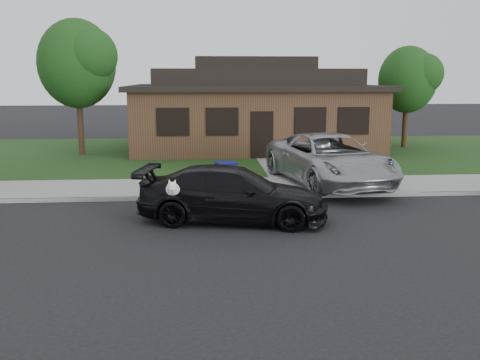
{
  "coord_description": "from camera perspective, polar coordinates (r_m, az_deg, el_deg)",
  "views": [
    {
      "loc": [
        1.24,
        -13.02,
        3.85
      ],
      "look_at": [
        2.27,
        1.01,
        1.1
      ],
      "focal_mm": 40.0,
      "sensor_mm": 36.0,
      "label": 1
    }
  ],
  "objects": [
    {
      "name": "driveway",
      "position": [
        23.81,
        7.4,
        1.83
      ],
      "size": [
        4.5,
        13.0,
        0.14
      ],
      "primitive_type": "cube",
      "color": "gray",
      "rests_on": "ground"
    },
    {
      "name": "sidewalk",
      "position": [
        18.46,
        -7.95,
        -0.9
      ],
      "size": [
        60.0,
        3.0,
        0.12
      ],
      "primitive_type": "cube",
      "color": "gray",
      "rests_on": "ground"
    },
    {
      "name": "tree_1",
      "position": [
        29.51,
        17.78,
        10.28
      ],
      "size": [
        3.15,
        3.0,
        5.25
      ],
      "color": "#332114",
      "rests_on": "ground"
    },
    {
      "name": "minivan",
      "position": [
        18.87,
        9.51,
        2.22
      ],
      "size": [
        4.09,
        6.66,
        1.72
      ],
      "primitive_type": "imported",
      "rotation": [
        0.0,
        0.0,
        0.21
      ],
      "color": "#A0A2A7",
      "rests_on": "driveway"
    },
    {
      "name": "ground",
      "position": [
        13.64,
        -9.27,
        -5.49
      ],
      "size": [
        120.0,
        120.0,
        0.0
      ],
      "primitive_type": "plane",
      "color": "black",
      "rests_on": "ground"
    },
    {
      "name": "recycling_bin",
      "position": [
        17.34,
        -1.5,
        0.31
      ],
      "size": [
        0.74,
        0.74,
        0.98
      ],
      "rotation": [
        0.0,
        0.0,
        0.3
      ],
      "color": "navy",
      "rests_on": "sidewalk"
    },
    {
      "name": "curb",
      "position": [
        17.0,
        -8.27,
        -1.94
      ],
      "size": [
        60.0,
        0.12,
        0.12
      ],
      "primitive_type": "cube",
      "color": "gray",
      "rests_on": "ground"
    },
    {
      "name": "tree_0",
      "position": [
        26.5,
        -16.71,
        11.97
      ],
      "size": [
        3.78,
        3.6,
        6.34
      ],
      "color": "#332114",
      "rests_on": "ground"
    },
    {
      "name": "house",
      "position": [
        28.21,
        1.45,
        7.57
      ],
      "size": [
        12.6,
        8.6,
        4.65
      ],
      "color": "#422B1C",
      "rests_on": "ground"
    },
    {
      "name": "sedan",
      "position": [
        14.3,
        -0.79,
        -1.52
      ],
      "size": [
        5.36,
        2.99,
        1.47
      ],
      "rotation": [
        0.0,
        0.0,
        1.38
      ],
      "color": "black",
      "rests_on": "ground"
    },
    {
      "name": "lawn",
      "position": [
        26.33,
        -6.85,
        2.71
      ],
      "size": [
        60.0,
        13.0,
        0.13
      ],
      "primitive_type": "cube",
      "color": "#193814",
      "rests_on": "ground"
    }
  ]
}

